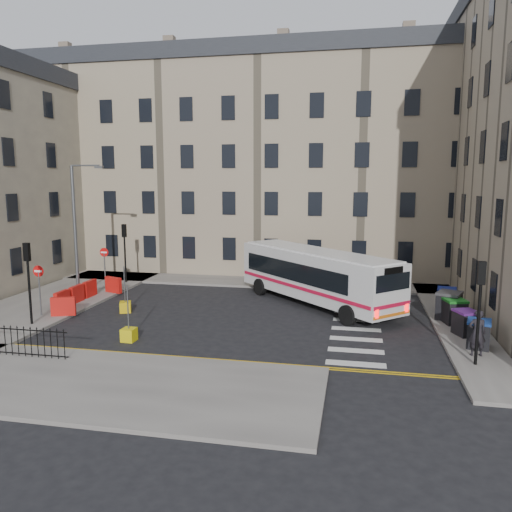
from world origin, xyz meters
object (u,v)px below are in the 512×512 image
(wheelie_bin_b, at_px, (466,323))
(wheelie_bin_c, at_px, (454,311))
(streetlamp, at_px, (75,229))
(bus, at_px, (316,274))
(wheelie_bin_d, at_px, (449,305))
(wheelie_bin_e, at_px, (446,299))
(wheelie_bin_a, at_px, (479,334))
(pedestrian, at_px, (477,333))
(bollard_yellow, at_px, (125,307))
(bollard_chevron, at_px, (129,335))

(wheelie_bin_b, distance_m, wheelie_bin_c, 1.91)
(streetlamp, bearing_deg, bus, 4.86)
(wheelie_bin_d, height_order, wheelie_bin_e, wheelie_bin_d)
(wheelie_bin_a, relative_size, pedestrian, 0.67)
(bollard_yellow, bearing_deg, wheelie_bin_c, 2.64)
(wheelie_bin_b, relative_size, wheelie_bin_c, 1.00)
(wheelie_bin_b, height_order, wheelie_bin_c, wheelie_bin_c)
(streetlamp, distance_m, wheelie_bin_b, 22.57)
(bollard_chevron, bearing_deg, bus, 47.07)
(wheelie_bin_b, xyz_separation_m, wheelie_bin_c, (-0.18, 1.90, 0.04))
(pedestrian, bearing_deg, wheelie_bin_c, -95.06)
(streetlamp, xyz_separation_m, bus, (14.60, 1.24, -2.50))
(wheelie_bin_b, bearing_deg, wheelie_bin_a, -106.24)
(bus, xyz_separation_m, wheelie_bin_e, (7.25, -0.41, -1.05))
(wheelie_bin_e, bearing_deg, bollard_yellow, -158.65)
(wheelie_bin_d, bearing_deg, bollard_yellow, -151.40)
(wheelie_bin_c, distance_m, bollard_chevron, 15.96)
(wheelie_bin_a, distance_m, bollard_yellow, 18.02)
(streetlamp, height_order, wheelie_bin_d, streetlamp)
(streetlamp, height_order, bollard_chevron, streetlamp)
(wheelie_bin_b, distance_m, wheelie_bin_d, 2.75)
(bollard_chevron, bearing_deg, wheelie_bin_e, 27.90)
(wheelie_bin_d, bearing_deg, streetlamp, -159.10)
(wheelie_bin_a, relative_size, wheelie_bin_b, 0.97)
(wheelie_bin_c, relative_size, bollard_yellow, 2.22)
(wheelie_bin_b, relative_size, wheelie_bin_e, 1.02)
(wheelie_bin_b, relative_size, wheelie_bin_d, 0.81)
(wheelie_bin_a, bearing_deg, wheelie_bin_b, 109.47)
(wheelie_bin_b, height_order, wheelie_bin_e, wheelie_bin_e)
(wheelie_bin_c, bearing_deg, bollard_chevron, -173.08)
(streetlamp, height_order, wheelie_bin_c, streetlamp)
(bollard_yellow, distance_m, bollard_chevron, 5.23)
(wheelie_bin_d, relative_size, wheelie_bin_e, 1.25)
(streetlamp, relative_size, wheelie_bin_d, 4.99)
(wheelie_bin_a, distance_m, bollard_chevron, 15.46)
(wheelie_bin_d, distance_m, pedestrian, 5.56)
(wheelie_bin_c, xyz_separation_m, pedestrian, (0.03, -4.73, 0.33))
(wheelie_bin_d, distance_m, wheelie_bin_e, 1.72)
(streetlamp, xyz_separation_m, wheelie_bin_b, (21.99, -3.60, -3.60))
(wheelie_bin_e, height_order, bollard_chevron, wheelie_bin_e)
(wheelie_bin_a, height_order, wheelie_bin_c, wheelie_bin_c)
(wheelie_bin_b, xyz_separation_m, wheelie_bin_e, (-0.14, 4.44, 0.05))
(streetlamp, bearing_deg, wheelie_bin_b, -9.31)
(wheelie_bin_d, bearing_deg, pedestrian, -65.23)
(wheelie_bin_a, relative_size, wheelie_bin_c, 0.97)
(bollard_chevron, bearing_deg, pedestrian, 2.67)
(streetlamp, bearing_deg, wheelie_bin_e, 2.18)
(wheelie_bin_d, distance_m, bollard_yellow, 17.40)
(wheelie_bin_b, distance_m, bollard_yellow, 17.66)
(bus, relative_size, pedestrian, 5.26)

